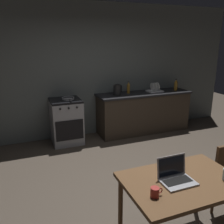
{
  "coord_description": "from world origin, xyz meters",
  "views": [
    {
      "loc": [
        -1.49,
        -2.69,
        2.06
      ],
      "look_at": [
        -0.05,
        0.95,
        0.9
      ],
      "focal_mm": 39.44,
      "sensor_mm": 36.0,
      "label": 1
    }
  ],
  "objects": [
    {
      "name": "back_wall",
      "position": [
        0.3,
        2.43,
        1.41
      ],
      "size": [
        6.4,
        0.1,
        2.81
      ],
      "primitive_type": "cube",
      "color": "#575D5C",
      "rests_on": "ground_plane"
    },
    {
      "name": "frying_pan",
      "position": [
        -0.54,
        2.06,
        0.94
      ],
      "size": [
        0.25,
        0.42,
        0.05
      ],
      "color": "gray",
      "rests_on": "stove_oven"
    },
    {
      "name": "dining_table",
      "position": [
        -0.07,
        -0.99,
        0.67
      ],
      "size": [
        1.15,
        0.77,
        0.75
      ],
      "color": "brown",
      "rests_on": "ground_plane"
    },
    {
      "name": "kitchen_counter",
      "position": [
        1.18,
        2.08,
        0.46
      ],
      "size": [
        2.16,
        0.64,
        0.91
      ],
      "color": "#382D23",
      "rests_on": "ground_plane"
    },
    {
      "name": "stove_oven",
      "position": [
        -0.6,
        2.08,
        0.46
      ],
      "size": [
        0.6,
        0.62,
        0.91
      ],
      "color": "gray",
      "rests_on": "ground_plane"
    },
    {
      "name": "electric_kettle",
      "position": [
        0.53,
        2.08,
        1.03
      ],
      "size": [
        0.19,
        0.17,
        0.24
      ],
      "color": "black",
      "rests_on": "kitchen_counter"
    },
    {
      "name": "laptop",
      "position": [
        -0.15,
        -0.98,
        0.8
      ],
      "size": [
        0.32,
        0.25,
        0.23
      ],
      "rotation": [
        0.0,
        0.0,
        0.14
      ],
      "color": "#99999E",
      "rests_on": "dining_table"
    },
    {
      "name": "coffee_mug",
      "position": [
        -0.46,
        -1.11,
        0.79
      ],
      "size": [
        0.12,
        0.08,
        0.09
      ],
      "color": "#9E2D28",
      "rests_on": "dining_table"
    },
    {
      "name": "bottle_b",
      "position": [
        0.83,
        2.16,
        1.04
      ],
      "size": [
        0.07,
        0.07,
        0.27
      ],
      "color": "#8C601E",
      "rests_on": "kitchen_counter"
    },
    {
      "name": "ground_plane",
      "position": [
        0.0,
        0.0,
        0.0
      ],
      "size": [
        12.0,
        12.0,
        0.0
      ],
      "primitive_type": "plane",
      "color": "#473D33"
    },
    {
      "name": "dish_rack",
      "position": [
        1.46,
        2.08,
        0.96
      ],
      "size": [
        0.34,
        0.26,
        0.21
      ],
      "color": "silver",
      "rests_on": "kitchen_counter"
    },
    {
      "name": "bottle",
      "position": [
        1.99,
        2.03,
        1.04
      ],
      "size": [
        0.08,
        0.08,
        0.27
      ],
      "color": "#8C601E",
      "rests_on": "kitchen_counter"
    }
  ]
}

